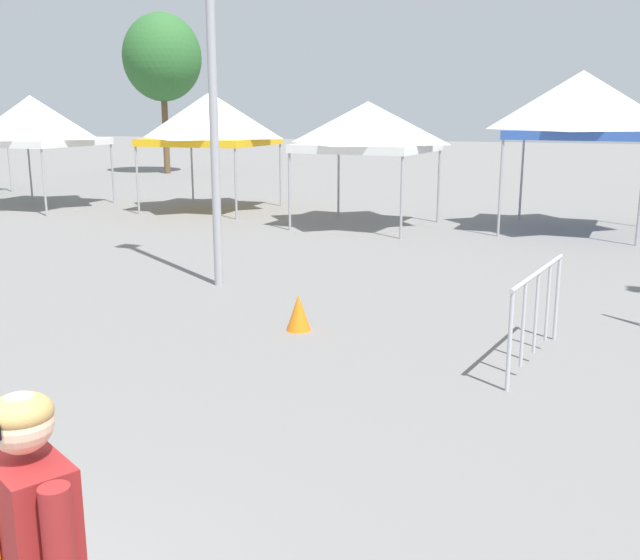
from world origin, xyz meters
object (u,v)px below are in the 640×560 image
Objects in this scene: canopy_tent_left_of_center at (32,121)px; traffic_cone_lot_center at (299,313)px; canopy_tent_center at (581,105)px; canopy_tent_far_left at (368,127)px; canopy_tent_behind_left at (210,119)px; light_pole_opposite_side at (210,2)px; tree_behind_tents_right at (162,58)px; crowd_barrier_mid_lot at (537,298)px.

canopy_tent_left_of_center is 15.24m from traffic_cone_lot_center.
canopy_tent_center reaches higher than traffic_cone_lot_center.
canopy_tent_left_of_center is 0.94× the size of canopy_tent_center.
canopy_tent_left_of_center is at bearing -178.75° from canopy_tent_far_left.
canopy_tent_left_of_center is 7.34× the size of traffic_cone_lot_center.
canopy_tent_behind_left is 9.70m from light_pole_opposite_side.
light_pole_opposite_side is 16.11× the size of traffic_cone_lot_center.
canopy_tent_center is 0.52× the size of tree_behind_tents_right.
canopy_tent_behind_left reaches higher than canopy_tent_left_of_center.
canopy_tent_center is 10.22m from crowd_barrier_mid_lot.
tree_behind_tents_right is 28.12m from crowd_barrier_mid_lot.
canopy_tent_behind_left is at bearing -50.21° from tree_behind_tents_right.
crowd_barrier_mid_lot is 4.39× the size of traffic_cone_lot_center.
canopy_tent_behind_left is 14.45m from crowd_barrier_mid_lot.
canopy_tent_left_of_center is 12.54m from tree_behind_tents_right.
tree_behind_tents_right reaches higher than crowd_barrier_mid_lot.
canopy_tent_left_of_center is 10.30m from canopy_tent_far_left.
tree_behind_tents_right reaches higher than traffic_cone_lot_center.
tree_behind_tents_right is 3.39× the size of crowd_barrier_mid_lot.
crowd_barrier_mid_lot is at bearing -29.37° from canopy_tent_left_of_center.
canopy_tent_far_left is (10.29, 0.22, -0.10)m from canopy_tent_left_of_center.
canopy_tent_behind_left is 0.90× the size of canopy_tent_center.
light_pole_opposite_side is (-4.91, -8.05, 1.46)m from canopy_tent_center.
light_pole_opposite_side reaches higher than canopy_tent_behind_left.
crowd_barrier_mid_lot is (0.31, -9.98, -2.17)m from canopy_tent_center.
canopy_tent_center is (4.77, 1.11, 0.51)m from canopy_tent_far_left.
light_pole_opposite_side is 5.06m from traffic_cone_lot_center.
canopy_tent_behind_left is 13.72m from tree_behind_tents_right.
canopy_tent_center reaches higher than crowd_barrier_mid_lot.
light_pole_opposite_side is at bearing -53.65° from tree_behind_tents_right.
canopy_tent_far_left reaches higher than traffic_cone_lot_center.
canopy_tent_behind_left is 1.59× the size of crowd_barrier_mid_lot.
canopy_tent_left_of_center is at bearing 145.48° from traffic_cone_lot_center.
tree_behind_tents_right is 14.88× the size of traffic_cone_lot_center.
tree_behind_tents_right is (-8.63, 10.36, 2.56)m from canopy_tent_behind_left.
crowd_barrier_mid_lot is at bearing -20.34° from light_pole_opposite_side.
canopy_tent_center is at bearing 58.59° from light_pole_opposite_side.
traffic_cone_lot_center is (-2.65, -9.87, -2.69)m from canopy_tent_center.
canopy_tent_center is 1.77× the size of crowd_barrier_mid_lot.
canopy_tent_center reaches higher than canopy_tent_left_of_center.
light_pole_opposite_side is 6.65m from crowd_barrier_mid_lot.
canopy_tent_left_of_center is 15.13m from canopy_tent_center.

